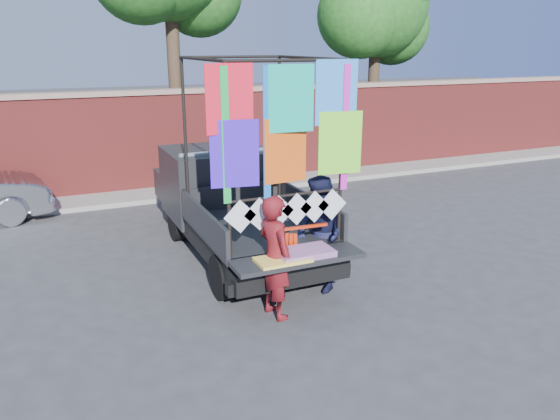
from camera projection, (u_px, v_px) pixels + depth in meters
name	position (u px, v px, depth m)	size (l,w,h in m)	color
ground	(247.00, 297.00, 8.34)	(90.00, 90.00, 0.00)	#38383A
brick_wall	(151.00, 140.00, 14.07)	(30.00, 0.45, 2.61)	maroon
curb	(160.00, 194.00, 13.83)	(30.00, 1.20, 0.12)	gray
tree_right	(379.00, 9.00, 16.97)	(4.20, 3.30, 6.62)	#38281C
pickup_truck	(226.00, 200.00, 10.31)	(2.23, 5.60, 3.53)	black
woman	(275.00, 257.00, 7.54)	(0.65, 0.42, 1.77)	maroon
man	(320.00, 234.00, 8.38)	(0.88, 0.69, 1.82)	#161938
streamer_bundle	(293.00, 241.00, 7.88)	(0.90, 0.10, 0.62)	red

